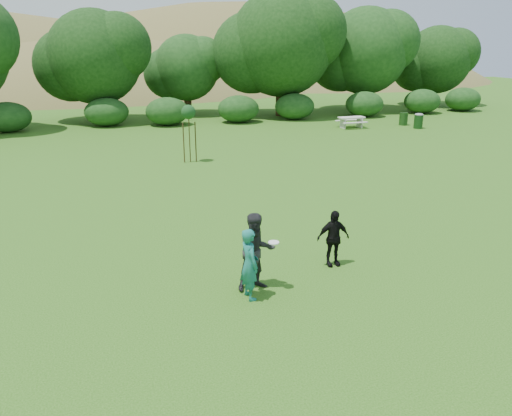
{
  "coord_description": "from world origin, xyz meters",
  "views": [
    {
      "loc": [
        -4.23,
        -10.35,
        5.82
      ],
      "look_at": [
        0.0,
        3.0,
        1.1
      ],
      "focal_mm": 35.0,
      "sensor_mm": 36.0,
      "label": 1
    }
  ],
  "objects": [
    {
      "name": "player_teal",
      "position": [
        -1.18,
        -0.21,
        0.87
      ],
      "size": [
        0.49,
        0.68,
        1.75
      ],
      "primitive_type": "imported",
      "rotation": [
        0.0,
        0.0,
        1.69
      ],
      "color": "#17695F",
      "rests_on": "ground"
    },
    {
      "name": "tree_row",
      "position": [
        3.23,
        28.68,
        4.87
      ],
      "size": [
        53.92,
        10.38,
        9.62
      ],
      "color": "#3A2616",
      "rests_on": "ground"
    },
    {
      "name": "picnic_table",
      "position": [
        12.66,
        20.87,
        0.52
      ],
      "size": [
        1.8,
        1.48,
        0.76
      ],
      "color": "beige",
      "rests_on": "ground"
    },
    {
      "name": "sapling",
      "position": [
        0.04,
        14.03,
        2.42
      ],
      "size": [
        0.7,
        0.7,
        2.85
      ],
      "color": "#352814",
      "rests_on": "ground"
    },
    {
      "name": "trash_can_lidded",
      "position": [
        16.97,
        19.25,
        0.54
      ],
      "size": [
        0.6,
        0.6,
        1.05
      ],
      "color": "#143714",
      "rests_on": "ground"
    },
    {
      "name": "hillside",
      "position": [
        -0.56,
        68.45,
        -11.97
      ],
      "size": [
        150.0,
        72.0,
        52.0
      ],
      "color": "olive",
      "rests_on": "ground"
    },
    {
      "name": "trash_can_near",
      "position": [
        16.8,
        20.8,
        0.45
      ],
      "size": [
        0.6,
        0.6,
        0.9
      ],
      "primitive_type": "cylinder",
      "color": "#1C3E16",
      "rests_on": "ground"
    },
    {
      "name": "player_grey",
      "position": [
        -0.88,
        0.17,
        0.98
      ],
      "size": [
        1.01,
        0.82,
        1.96
      ],
      "primitive_type": "imported",
      "rotation": [
        0.0,
        0.0,
        0.08
      ],
      "color": "#262628",
      "rests_on": "ground"
    },
    {
      "name": "frisbee",
      "position": [
        -0.52,
        -0.02,
        1.26
      ],
      "size": [
        0.27,
        0.27,
        0.03
      ],
      "color": "white",
      "rests_on": "ground"
    },
    {
      "name": "ground",
      "position": [
        0.0,
        0.0,
        0.0
      ],
      "size": [
        120.0,
        120.0,
        0.0
      ],
      "primitive_type": "plane",
      "color": "#19470C",
      "rests_on": "ground"
    },
    {
      "name": "player_black",
      "position": [
        1.5,
        0.86,
        0.78
      ],
      "size": [
        0.93,
        0.42,
        1.56
      ],
      "primitive_type": "imported",
      "rotation": [
        0.0,
        0.0,
        -0.04
      ],
      "color": "black",
      "rests_on": "ground"
    }
  ]
}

